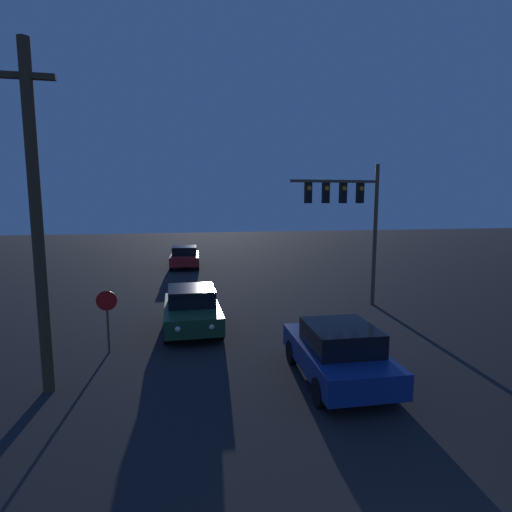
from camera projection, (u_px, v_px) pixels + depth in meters
name	position (u px, v px, depth m)	size (l,w,h in m)	color
car_near	(338.00, 352.00, 10.66)	(2.13, 4.27, 1.58)	navy
car_mid	(192.00, 309.00, 14.96)	(2.09, 4.25, 1.58)	#1E4728
car_far	(185.00, 257.00, 29.01)	(2.20, 4.30, 1.58)	#B21E1E
traffic_signal_mast	(350.00, 208.00, 17.86)	(4.13, 0.30, 6.44)	brown
stop_sign	(107.00, 310.00, 12.57)	(0.64, 0.07, 2.01)	brown
utility_pole	(37.00, 219.00, 9.56)	(1.26, 0.28, 8.49)	#4C3823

